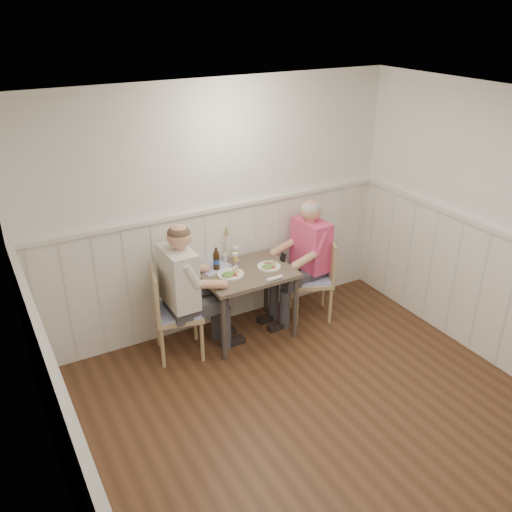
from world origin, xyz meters
The scene contains 16 objects.
ground_plane centered at (0.00, 0.00, 0.00)m, with size 4.50×4.50×0.00m, color #442918.
room_shell centered at (0.00, 0.00, 1.52)m, with size 4.04×4.54×2.60m.
wainscot centered at (0.00, 0.69, 0.69)m, with size 4.00×4.49×1.34m.
dining_table centered at (0.12, 1.84, 0.65)m, with size 0.92×0.70×0.75m.
chair_right centered at (0.97, 1.80, 0.50)m, with size 0.57×0.57×0.93m.
chair_left centered at (-0.69, 1.87, 0.52)m, with size 0.54×0.54×0.95m.
man_in_pink centered at (0.90, 1.88, 0.58)m, with size 0.66×0.46×1.38m.
diner_cream centered at (-0.57, 1.82, 0.60)m, with size 0.66×0.46×1.43m.
plate_man centered at (0.36, 1.80, 0.77)m, with size 0.24×0.24×0.06m.
plate_diner centered at (-0.07, 1.83, 0.77)m, with size 0.27×0.27×0.07m.
beer_glass_a centered at (0.14, 2.10, 0.85)m, with size 0.06×0.06×0.16m.
beer_glass_b centered at (0.07, 1.98, 0.85)m, with size 0.06×0.06×0.15m.
beer_bottle centered at (-0.13, 2.01, 0.86)m, with size 0.07×0.07×0.24m.
rolled_napkin centered at (0.27, 1.53, 0.77)m, with size 0.17×0.04×0.04m.
grass_vase centered at (0.02, 2.13, 0.94)m, with size 0.05×0.05×0.42m.
gingham_mat centered at (-0.15, 2.08, 0.75)m, with size 0.41×0.37×0.01m.
Camera 1 is at (-2.18, -2.48, 3.25)m, focal length 38.00 mm.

